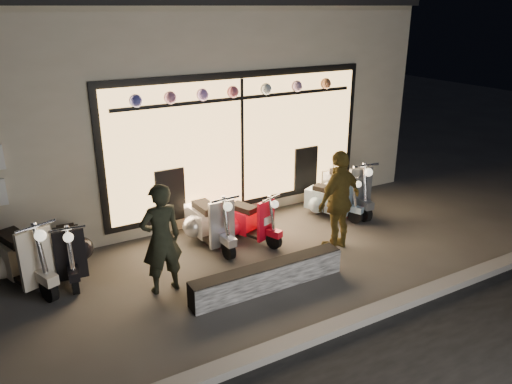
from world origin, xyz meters
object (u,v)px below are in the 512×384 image
scooter_silver (207,221)px  scooter_red (245,220)px  graffiti_barrier (268,276)px  man (161,239)px  woman (339,201)px

scooter_silver → scooter_red: scooter_silver is taller
graffiti_barrier → scooter_silver: scooter_silver is taller
graffiti_barrier → scooter_red: scooter_red is taller
scooter_silver → man: 1.74m
graffiti_barrier → man: 1.68m
scooter_red → woman: size_ratio=0.71×
graffiti_barrier → scooter_red: (0.54, 1.69, 0.16)m
scooter_silver → man: (-1.23, -1.14, 0.43)m
graffiti_barrier → man: bearing=151.9°
scooter_silver → man: size_ratio=0.85×
scooter_silver → man: bearing=-140.0°
scooter_silver → woman: size_ratio=0.81×
scooter_silver → scooter_red: bearing=-18.0°
woman → scooter_red: bearing=-57.2°
graffiti_barrier → woman: woman is taller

